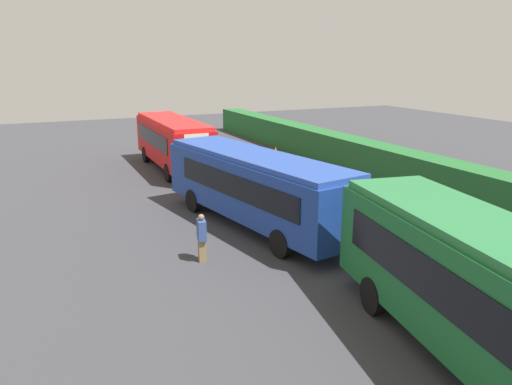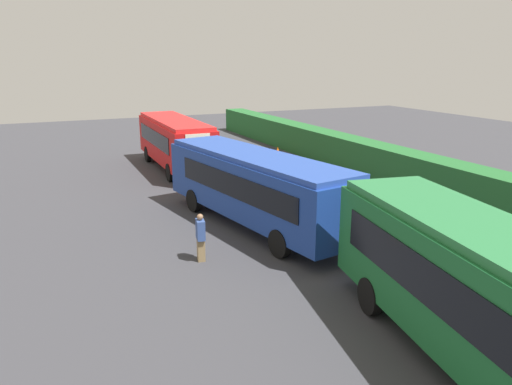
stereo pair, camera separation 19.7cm
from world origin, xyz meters
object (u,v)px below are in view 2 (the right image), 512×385
at_px(bus_red, 175,140).
at_px(bus_blue, 255,185).
at_px(traffic_cone, 278,151).
at_px(person_left, 201,237).
at_px(bus_green, 498,300).

bearing_deg(bus_red, bus_blue, 0.94).
bearing_deg(bus_blue, traffic_cone, -39.92).
distance_m(person_left, traffic_cone, 18.97).
distance_m(bus_red, traffic_cone, 7.98).
distance_m(bus_red, bus_blue, 11.64).
xyz_separation_m(bus_green, person_left, (-8.61, -3.54, -1.01)).
relative_size(bus_green, traffic_cone, 17.69).
bearing_deg(bus_red, bus_green, 1.83).
relative_size(bus_blue, bus_green, 0.99).
relative_size(bus_green, person_left, 6.45).
height_order(bus_red, traffic_cone, bus_red).
xyz_separation_m(bus_red, person_left, (14.13, -3.03, -0.92)).
xyz_separation_m(bus_blue, bus_green, (11.10, 0.43, 0.13)).
bearing_deg(bus_red, person_left, -11.56).
relative_size(person_left, traffic_cone, 2.74).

